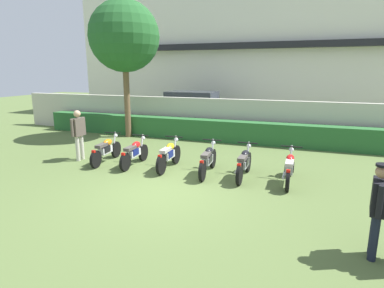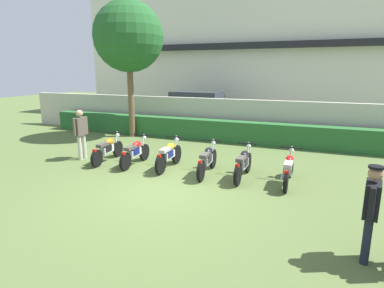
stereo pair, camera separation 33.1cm
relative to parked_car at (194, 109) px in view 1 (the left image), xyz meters
The scene contains 14 objects.
ground 10.23m from the parked_car, 74.73° to the right, with size 60.00×60.00×0.00m, color #566B38.
building 7.19m from the parked_car, 65.29° to the left, with size 23.86×6.50×8.39m.
compound_wall 3.90m from the parked_car, 46.61° to the right, with size 22.67×0.30×1.80m, color #BCB7A8.
hedge_row 4.46m from the parked_car, 52.83° to the right, with size 18.13×0.70×0.92m, color #28602D.
parked_car is the anchor object (origin of this frame).
tree_near_inspector 5.70m from the parked_car, 114.03° to the right, with size 3.11×3.11×6.06m.
motorcycle_in_row_0 8.11m from the parked_car, 91.82° to the right, with size 0.60×1.91×0.94m.
motorcycle_in_row_1 8.16m from the parked_car, 84.15° to the right, with size 0.60×1.81×0.94m.
motorcycle_in_row_2 8.31m from the parked_car, 75.84° to the right, with size 0.60×1.85×0.97m.
motorcycle_in_row_3 8.78m from the parked_car, 67.64° to the right, with size 0.60×1.95×0.96m.
motorcycle_in_row_4 9.24m from the parked_car, 61.38° to the right, with size 0.60×1.85×0.96m.
motorcycle_in_row_5 9.91m from the parked_car, 55.01° to the right, with size 0.60×1.89×0.95m.
inspector_person 8.26m from the parked_car, 98.91° to the right, with size 0.23×0.69×1.73m.
officer_0 13.48m from the parked_car, 57.59° to the right, with size 0.28×0.65×1.62m.
Camera 1 is at (3.38, -7.10, 3.05)m, focal length 30.03 mm.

